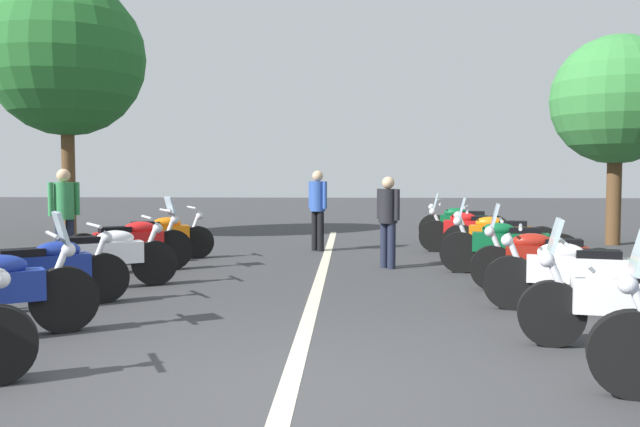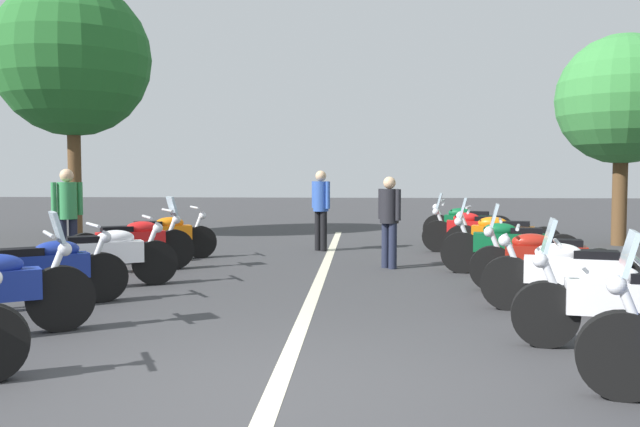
# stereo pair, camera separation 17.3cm
# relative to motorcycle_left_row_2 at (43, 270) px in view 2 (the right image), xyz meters

# --- Properties ---
(ground_plane) EXTENTS (80.00, 80.00, 0.00)m
(ground_plane) POSITION_rel_motorcycle_left_row_2_xyz_m (-3.02, -3.17, -0.45)
(ground_plane) COLOR #38383A
(lane_centre_stripe) EXTENTS (18.11, 0.16, 0.01)m
(lane_centre_stripe) POSITION_rel_motorcycle_left_row_2_xyz_m (1.45, -3.17, -0.45)
(lane_centre_stripe) COLOR beige
(lane_centre_stripe) RESTS_ON ground_plane
(motorcycle_left_row_2) EXTENTS (1.29, 1.74, 0.99)m
(motorcycle_left_row_2) POSITION_rel_motorcycle_left_row_2_xyz_m (0.00, 0.00, 0.00)
(motorcycle_left_row_2) COLOR black
(motorcycle_left_row_2) RESTS_ON ground_plane
(motorcycle_left_row_3) EXTENTS (1.15, 1.90, 1.00)m
(motorcycle_left_row_3) POSITION_rel_motorcycle_left_row_2_xyz_m (1.37, -0.19, 0.01)
(motorcycle_left_row_3) COLOR black
(motorcycle_left_row_3) RESTS_ON ground_plane
(motorcycle_left_row_4) EXTENTS (1.21, 1.85, 1.23)m
(motorcycle_left_row_4) POSITION_rel_motorcycle_left_row_2_xyz_m (2.91, -0.07, 0.03)
(motorcycle_left_row_4) COLOR black
(motorcycle_left_row_4) RESTS_ON ground_plane
(motorcycle_left_row_5) EXTENTS (1.13, 1.95, 0.99)m
(motorcycle_left_row_5) POSITION_rel_motorcycle_left_row_2_xyz_m (4.42, -0.08, -0.00)
(motorcycle_left_row_5) COLOR black
(motorcycle_left_row_5) RESTS_ON ground_plane
(motorcycle_right_row_1) EXTENTS (0.78, 2.04, 1.20)m
(motorcycle_right_row_1) POSITION_rel_motorcycle_left_row_2_xyz_m (-1.61, -6.17, 0.01)
(motorcycle_right_row_1) COLOR black
(motorcycle_right_row_1) RESTS_ON ground_plane
(motorcycle_right_row_2) EXTENTS (0.85, 2.06, 1.00)m
(motorcycle_right_row_2) POSITION_rel_motorcycle_left_row_2_xyz_m (0.04, -6.21, 0.01)
(motorcycle_right_row_2) COLOR black
(motorcycle_right_row_2) RESTS_ON ground_plane
(motorcycle_right_row_3) EXTENTS (0.76, 1.99, 1.20)m
(motorcycle_right_row_3) POSITION_rel_motorcycle_left_row_2_xyz_m (1.39, -6.24, 0.01)
(motorcycle_right_row_3) COLOR black
(motorcycle_right_row_3) RESTS_ON ground_plane
(motorcycle_right_row_4) EXTENTS (0.79, 2.20, 1.22)m
(motorcycle_right_row_4) POSITION_rel_motorcycle_left_row_2_xyz_m (3.00, -6.14, 0.03)
(motorcycle_right_row_4) COLOR black
(motorcycle_right_row_4) RESTS_ON ground_plane
(motorcycle_right_row_5) EXTENTS (0.87, 2.06, 1.02)m
(motorcycle_right_row_5) POSITION_rel_motorcycle_left_row_2_xyz_m (4.44, -6.32, 0.02)
(motorcycle_right_row_5) COLOR black
(motorcycle_right_row_5) RESTS_ON ground_plane
(motorcycle_right_row_6) EXTENTS (0.75, 2.14, 1.22)m
(motorcycle_right_row_6) POSITION_rel_motorcycle_left_row_2_xyz_m (5.92, -6.07, 0.02)
(motorcycle_right_row_6) COLOR black
(motorcycle_right_row_6) RESTS_ON ground_plane
(motorcycle_right_row_7) EXTENTS (0.84, 2.01, 1.01)m
(motorcycle_right_row_7) POSITION_rel_motorcycle_left_row_2_xyz_m (7.60, -6.20, 0.01)
(motorcycle_right_row_7) COLOR black
(motorcycle_right_row_7) RESTS_ON ground_plane
(bystander_0) EXTENTS (0.40, 0.40, 1.67)m
(bystander_0) POSITION_rel_motorcycle_left_row_2_xyz_m (6.09, -2.95, 0.53)
(bystander_0) COLOR black
(bystander_0) RESTS_ON ground_plane
(bystander_3) EXTENTS (0.39, 0.41, 1.69)m
(bystander_3) POSITION_rel_motorcycle_left_row_2_xyz_m (3.31, 1.20, 0.54)
(bystander_3) COLOR #1E2338
(bystander_3) RESTS_ON ground_plane
(bystander_4) EXTENTS (0.43, 0.37, 1.56)m
(bystander_4) POSITION_rel_motorcycle_left_row_2_xyz_m (3.60, -4.27, 0.45)
(bystander_4) COLOR #1E2338
(bystander_4) RESTS_ON ground_plane
(roadside_tree_0) EXTENTS (2.86, 2.86, 4.69)m
(roadside_tree_0) POSITION_rel_motorcycle_left_row_2_xyz_m (7.56, -9.56, 2.78)
(roadside_tree_0) COLOR brown
(roadside_tree_0) RESTS_ON ground_plane
(roadside_tree_2) EXTENTS (3.80, 3.80, 6.33)m
(roadside_tree_2) POSITION_rel_motorcycle_left_row_2_xyz_m (8.37, 3.30, 3.96)
(roadside_tree_2) COLOR brown
(roadside_tree_2) RESTS_ON ground_plane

